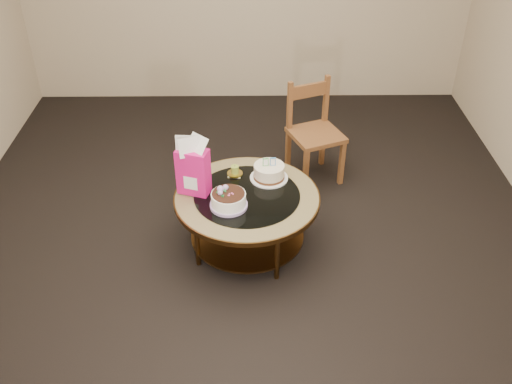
{
  "coord_description": "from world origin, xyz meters",
  "views": [
    {
      "loc": [
        0.02,
        -3.21,
        2.77
      ],
      "look_at": [
        0.06,
        0.02,
        0.47
      ],
      "focal_mm": 40.0,
      "sensor_mm": 36.0,
      "label": 1
    }
  ],
  "objects_px": {
    "gift_bag": "(193,166)",
    "dining_chair": "(314,132)",
    "coffee_table": "(247,204)",
    "cream_cake": "(269,172)",
    "decorated_cake": "(228,200)"
  },
  "relations": [
    {
      "from": "gift_bag",
      "to": "dining_chair",
      "type": "relative_size",
      "value": 0.51
    },
    {
      "from": "coffee_table",
      "to": "gift_bag",
      "type": "xyz_separation_m",
      "value": [
        -0.37,
        0.04,
        0.29
      ]
    },
    {
      "from": "cream_cake",
      "to": "dining_chair",
      "type": "distance_m",
      "value": 0.83
    },
    {
      "from": "cream_cake",
      "to": "decorated_cake",
      "type": "bearing_deg",
      "value": -137.14
    },
    {
      "from": "coffee_table",
      "to": "cream_cake",
      "type": "bearing_deg",
      "value": 51.6
    },
    {
      "from": "coffee_table",
      "to": "decorated_cake",
      "type": "height_order",
      "value": "decorated_cake"
    },
    {
      "from": "dining_chair",
      "to": "gift_bag",
      "type": "bearing_deg",
      "value": -158.45
    },
    {
      "from": "dining_chair",
      "to": "cream_cake",
      "type": "bearing_deg",
      "value": -140.89
    },
    {
      "from": "cream_cake",
      "to": "gift_bag",
      "type": "height_order",
      "value": "gift_bag"
    },
    {
      "from": "decorated_cake",
      "to": "gift_bag",
      "type": "height_order",
      "value": "gift_bag"
    },
    {
      "from": "decorated_cake",
      "to": "dining_chair",
      "type": "relative_size",
      "value": 0.3
    },
    {
      "from": "coffee_table",
      "to": "decorated_cake",
      "type": "xyz_separation_m",
      "value": [
        -0.12,
        -0.13,
        0.13
      ]
    },
    {
      "from": "coffee_table",
      "to": "decorated_cake",
      "type": "relative_size",
      "value": 3.98
    },
    {
      "from": "gift_bag",
      "to": "dining_chair",
      "type": "bearing_deg",
      "value": 61.87
    },
    {
      "from": "coffee_table",
      "to": "cream_cake",
      "type": "height_order",
      "value": "cream_cake"
    }
  ]
}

